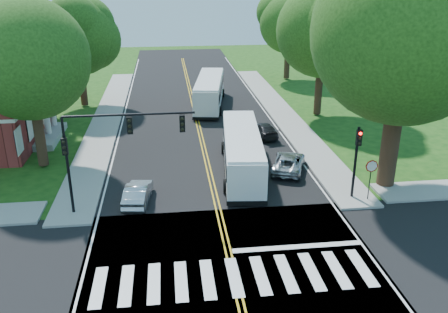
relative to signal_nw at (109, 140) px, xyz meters
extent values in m
plane|color=#154110|center=(5.86, -6.43, -4.38)|extent=(140.00, 140.00, 0.00)
cube|color=black|center=(5.86, 11.57, -4.37)|extent=(14.00, 96.00, 0.01)
cube|color=black|center=(5.86, -6.43, -4.37)|extent=(60.00, 12.00, 0.01)
cube|color=gold|center=(5.86, 15.57, -4.36)|extent=(0.36, 70.00, 0.01)
cube|color=silver|center=(-0.94, 15.57, -4.36)|extent=(0.12, 70.00, 0.01)
cube|color=silver|center=(12.66, 15.57, -4.36)|extent=(0.12, 70.00, 0.01)
cube|color=silver|center=(5.86, -6.93, -4.36)|extent=(12.60, 3.00, 0.01)
cube|color=silver|center=(9.36, -4.83, -4.36)|extent=(6.60, 0.40, 0.01)
cube|color=gray|center=(-2.44, 18.57, -4.30)|extent=(2.60, 40.00, 0.15)
cube|color=gray|center=(14.16, 18.57, -4.30)|extent=(2.60, 40.00, 0.15)
cylinder|color=black|center=(16.86, 1.57, -1.23)|extent=(1.10, 1.10, 6.00)
sphere|color=#3A7422|center=(16.86, 1.57, 5.28)|extent=(10.80, 10.80, 10.80)
cylinder|color=black|center=(-5.64, 7.57, -1.83)|extent=(0.70, 0.70, 4.80)
sphere|color=#3A7422|center=(-5.64, 7.57, 3.17)|extent=(8.00, 8.00, 8.00)
cylinder|color=black|center=(-5.14, 23.57, -2.03)|extent=(0.70, 0.70, 4.40)
sphere|color=#3A7422|center=(-5.14, 23.57, 2.64)|extent=(7.60, 7.60, 7.60)
cylinder|color=black|center=(17.36, 17.57, -1.73)|extent=(0.70, 0.70, 5.00)
sphere|color=#3A7422|center=(17.36, 17.57, 3.50)|extent=(8.40, 8.40, 8.40)
cylinder|color=black|center=(18.36, 33.57, -2.03)|extent=(0.70, 0.70, 4.40)
sphere|color=#3A7422|center=(18.36, 33.57, 2.51)|extent=(7.20, 7.20, 7.20)
cube|color=silver|center=(-6.54, 13.57, 0.02)|extent=(1.40, 6.00, 0.45)
cube|color=gray|center=(-6.54, 13.57, -4.13)|extent=(1.80, 6.00, 0.50)
cylinder|color=silver|center=(-6.54, 11.37, -2.28)|extent=(0.50, 0.50, 4.20)
cylinder|color=silver|center=(-6.54, 13.57, -2.28)|extent=(0.50, 0.50, 4.20)
cylinder|color=silver|center=(-6.54, 15.77, -2.28)|extent=(0.50, 0.50, 4.20)
cylinder|color=black|center=(-2.34, 0.07, -1.93)|extent=(0.16, 0.16, 4.60)
cube|color=black|center=(-2.34, -0.08, -0.23)|extent=(0.30, 0.22, 0.95)
sphere|color=black|center=(-2.34, -0.22, 0.07)|extent=(0.18, 0.18, 0.18)
cylinder|color=black|center=(1.16, 0.07, 1.37)|extent=(7.00, 0.12, 0.12)
cube|color=black|center=(1.16, -0.08, 0.82)|extent=(0.30, 0.22, 0.95)
cube|color=black|center=(3.96, -0.08, 0.82)|extent=(0.30, 0.22, 0.95)
cylinder|color=black|center=(14.06, 0.07, -2.03)|extent=(0.16, 0.16, 4.40)
cube|color=black|center=(14.06, -0.08, -0.43)|extent=(0.30, 0.22, 0.95)
sphere|color=#FF0A05|center=(14.06, -0.22, -0.13)|extent=(0.18, 0.18, 0.18)
cylinder|color=black|center=(14.86, -0.43, -3.13)|extent=(0.06, 0.06, 2.20)
cylinder|color=#A50A07|center=(14.86, -0.46, -2.08)|extent=(0.76, 0.04, 0.76)
cube|color=silver|center=(8.08, 4.96, -2.95)|extent=(3.41, 10.97, 2.51)
cube|color=black|center=(8.08, 4.96, -2.49)|extent=(3.40, 10.22, 0.87)
cube|color=black|center=(8.63, 10.37, -2.63)|extent=(2.24, 0.32, 1.46)
cube|color=orange|center=(8.63, 10.37, -1.81)|extent=(1.56, 0.26, 0.29)
cube|color=black|center=(8.08, 4.96, -4.07)|extent=(3.47, 11.07, 0.27)
cube|color=silver|center=(8.08, 4.96, -1.64)|extent=(3.33, 10.64, 0.20)
cylinder|color=black|center=(9.62, 8.39, -3.93)|extent=(0.38, 0.90, 0.88)
cylinder|color=black|center=(7.26, 8.63, -3.93)|extent=(0.38, 0.90, 0.88)
cylinder|color=black|center=(8.93, 1.57, -3.93)|extent=(0.38, 0.90, 0.88)
cylinder|color=black|center=(6.57, 1.81, -3.93)|extent=(0.38, 0.90, 0.88)
cube|color=silver|center=(7.48, 22.09, -2.92)|extent=(4.10, 11.22, 2.56)
cube|color=black|center=(7.48, 22.09, -2.46)|extent=(4.05, 10.48, 0.88)
cube|color=black|center=(8.37, 27.56, -2.60)|extent=(2.27, 0.46, 1.49)
cube|color=orange|center=(8.37, 27.56, -1.76)|extent=(1.58, 0.35, 0.30)
cube|color=black|center=(7.48, 22.09, -4.06)|extent=(4.17, 11.33, 0.28)
cube|color=silver|center=(7.48, 22.09, -1.59)|extent=(4.00, 10.89, 0.20)
cylinder|color=black|center=(9.26, 25.48, -3.92)|extent=(0.44, 0.93, 0.89)
cylinder|color=black|center=(6.87, 25.87, -3.92)|extent=(0.44, 0.93, 0.89)
cylinder|color=black|center=(8.14, 18.59, -3.92)|extent=(0.44, 0.93, 0.89)
cylinder|color=black|center=(5.75, 18.98, -3.92)|extent=(0.44, 0.93, 0.89)
imported|color=#ADAFB4|center=(1.23, 1.04, -3.75)|extent=(1.75, 3.88, 1.24)
imported|color=#A7AAAE|center=(11.29, 4.75, -3.77)|extent=(3.39, 4.74, 1.20)
imported|color=black|center=(10.99, 12.04, -3.80)|extent=(2.24, 4.14, 1.14)
camera|label=1|loc=(3.20, -24.63, 8.53)|focal=38.00mm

